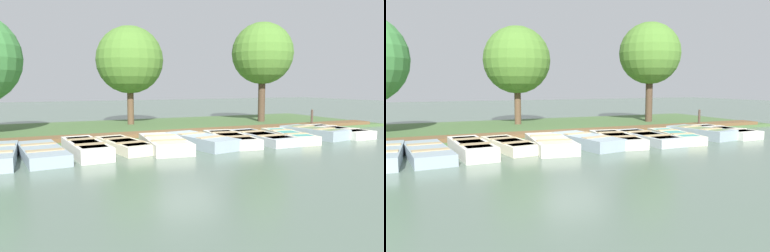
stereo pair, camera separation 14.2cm
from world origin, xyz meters
The scene contains 16 objects.
ground_plane centered at (0.00, 0.00, 0.00)m, with size 80.00×80.00×0.00m, color #566B5B.
shore_bank centered at (-5.00, 0.00, 0.06)m, with size 8.00×24.00×0.13m.
dock_walkway centered at (-1.58, 0.00, 0.14)m, with size 1.03×22.02×0.28m.
rowboat_1 centered at (1.02, -5.19, 0.18)m, with size 3.47×1.46×0.36m.
rowboat_2 centered at (0.95, -3.90, 0.22)m, with size 3.21×1.21×0.44m.
rowboat_3 centered at (0.54, -2.57, 0.17)m, with size 3.13×1.50×0.35m.
rowboat_4 centered at (0.99, -1.26, 0.20)m, with size 3.33×1.61×0.40m.
rowboat_5 centered at (0.99, 0.13, 0.21)m, with size 3.22×1.70×0.42m.
rowboat_6 centered at (0.83, 1.44, 0.18)m, with size 3.38×1.60×0.37m.
rowboat_7 centered at (0.89, 2.80, 0.17)m, with size 3.39×1.23×0.34m.
rowboat_8 centered at (1.02, 4.01, 0.17)m, with size 3.25×1.46×0.35m.
rowboat_9 centered at (0.81, 5.50, 0.21)m, with size 2.89×1.68×0.43m.
rowboat_10 centered at (0.71, 6.85, 0.18)m, with size 3.23×1.26×0.36m.
mooring_post_far centered at (-1.57, 7.52, 0.50)m, with size 0.11×0.11×0.99m.
park_tree_left centered at (-6.31, -0.50, 3.48)m, with size 3.49×3.49×5.24m.
park_tree_center centered at (-4.77, 6.69, 3.93)m, with size 3.43×3.43×5.68m.
Camera 2 is at (13.06, -5.48, 2.21)m, focal length 35.00 mm.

